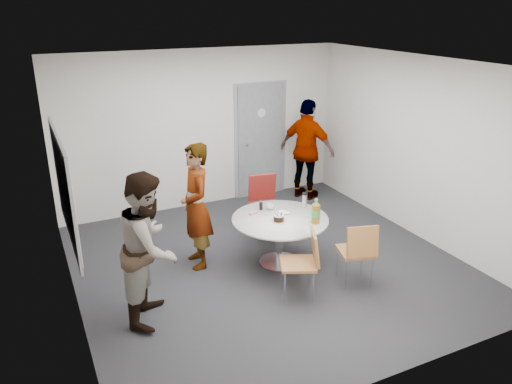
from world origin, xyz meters
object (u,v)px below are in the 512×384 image
whiteboard (64,188)px  person_left (149,247)px  chair_near_left (305,257)px  chair_far (264,199)px  door (260,141)px  person_main (196,206)px  table (282,224)px  person_right (307,150)px  chair_near_right (359,248)px

whiteboard → person_left: size_ratio=1.09×
chair_near_left → person_left: person_left is taller
whiteboard → chair_far: bearing=13.7°
door → chair_near_left: 3.58m
chair_far → person_main: person_main is taller
person_main → person_left: bearing=-39.3°
table → person_right: (1.59, 2.01, 0.32)m
table → person_right: bearing=51.6°
table → door: bearing=70.2°
whiteboard → chair_near_right: whiteboard is taller
table → chair_near_right: bearing=-58.7°
chair_far → person_right: size_ratio=0.52×
chair_near_right → chair_far: (-0.37, 1.89, 0.05)m
person_main → person_left: person_left is taller
table → person_right: 2.58m
chair_near_left → table: bearing=13.9°
whiteboard → chair_near_right: bearing=-20.3°
chair_far → chair_near_left: bearing=87.7°
door → person_right: bearing=-38.2°
person_left → chair_near_left: bearing=-75.2°
chair_near_left → door: bearing=6.3°
whiteboard → person_main: 1.72m
chair_near_left → chair_far: (0.35, 1.80, 0.05)m
chair_far → person_main: (-1.25, -0.48, 0.28)m
whiteboard → door: bearing=32.7°
door → chair_near_left: size_ratio=2.44×
whiteboard → table: bearing=-5.6°
door → chair_near_right: 3.53m
whiteboard → chair_near_left: 2.89m
table → person_main: size_ratio=0.76×
whiteboard → chair_far: 3.06m
person_main → chair_near_right: bearing=52.8°
chair_far → person_right: 1.77m
whiteboard → person_main: (1.60, 0.22, -0.59)m
table → person_right: person_right is taller
chair_near_left → person_main: (-0.90, 1.33, 0.33)m
chair_far → table: bearing=86.6°
door → person_right: size_ratio=1.17×
chair_far → person_left: (-2.11, -1.39, 0.29)m
chair_far → person_main: bearing=29.5°
person_main → door: bearing=140.3°
chair_far → door: bearing=-105.3°
chair_near_right → person_left: 2.55m
whiteboard → chair_near_right: (3.22, -1.19, -0.92)m
person_left → table: bearing=-49.2°
chair_near_left → person_left: size_ratio=0.50×
chair_near_left → chair_far: 1.84m
whiteboard → person_right: size_ratio=1.04×
table → person_left: bearing=-167.0°
whiteboard → person_right: (4.24, 1.75, -0.54)m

